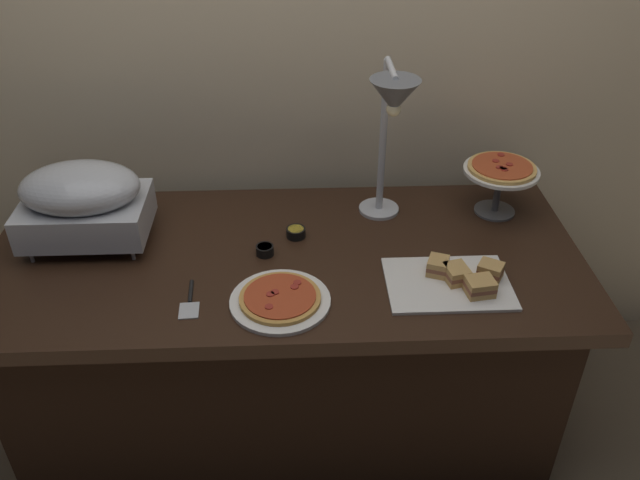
{
  "coord_description": "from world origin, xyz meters",
  "views": [
    {
      "loc": [
        0.04,
        -1.7,
        1.96
      ],
      "look_at": [
        0.11,
        0.0,
        0.81
      ],
      "focal_mm": 36.58,
      "sensor_mm": 36.0,
      "label": 1
    }
  ],
  "objects_px": {
    "heat_lamp": "(392,111)",
    "sauce_cup_far": "(296,232)",
    "sandwich_platter": "(457,280)",
    "pizza_plate_front": "(280,299)",
    "serving_spatula": "(190,301)",
    "pizza_plate_center": "(501,174)",
    "chafing_dish": "(83,201)",
    "sauce_cup_near": "(265,250)"
  },
  "relations": [
    {
      "from": "chafing_dish",
      "to": "serving_spatula",
      "type": "xyz_separation_m",
      "value": [
        0.36,
        -0.33,
        -0.15
      ]
    },
    {
      "from": "heat_lamp",
      "to": "serving_spatula",
      "type": "xyz_separation_m",
      "value": [
        -0.61,
        -0.34,
        -0.43
      ]
    },
    {
      "from": "sauce_cup_far",
      "to": "pizza_plate_center",
      "type": "bearing_deg",
      "value": 10.33
    },
    {
      "from": "pizza_plate_front",
      "to": "serving_spatula",
      "type": "height_order",
      "value": "pizza_plate_front"
    },
    {
      "from": "chafing_dish",
      "to": "heat_lamp",
      "type": "distance_m",
      "value": 1.01
    },
    {
      "from": "pizza_plate_front",
      "to": "sandwich_platter",
      "type": "xyz_separation_m",
      "value": [
        0.53,
        0.06,
        0.01
      ]
    },
    {
      "from": "serving_spatula",
      "to": "heat_lamp",
      "type": "bearing_deg",
      "value": 29.4
    },
    {
      "from": "pizza_plate_center",
      "to": "heat_lamp",
      "type": "bearing_deg",
      "value": -164.08
    },
    {
      "from": "chafing_dish",
      "to": "serving_spatula",
      "type": "height_order",
      "value": "chafing_dish"
    },
    {
      "from": "sauce_cup_far",
      "to": "chafing_dish",
      "type": "bearing_deg",
      "value": 179.64
    },
    {
      "from": "chafing_dish",
      "to": "sauce_cup_far",
      "type": "height_order",
      "value": "chafing_dish"
    },
    {
      "from": "chafing_dish",
      "to": "pizza_plate_front",
      "type": "distance_m",
      "value": 0.73
    },
    {
      "from": "pizza_plate_front",
      "to": "serving_spatula",
      "type": "xyz_separation_m",
      "value": [
        -0.26,
        0.01,
        -0.01
      ]
    },
    {
      "from": "heat_lamp",
      "to": "pizza_plate_center",
      "type": "relative_size",
      "value": 2.17
    },
    {
      "from": "sauce_cup_near",
      "to": "serving_spatula",
      "type": "bearing_deg",
      "value": -132.73
    },
    {
      "from": "pizza_plate_center",
      "to": "chafing_dish",
      "type": "bearing_deg",
      "value": -174.85
    },
    {
      "from": "sandwich_platter",
      "to": "serving_spatula",
      "type": "xyz_separation_m",
      "value": [
        -0.79,
        -0.05,
        -0.02
      ]
    },
    {
      "from": "chafing_dish",
      "to": "sauce_cup_far",
      "type": "bearing_deg",
      "value": -0.36
    },
    {
      "from": "pizza_plate_front",
      "to": "sauce_cup_far",
      "type": "height_order",
      "value": "same"
    },
    {
      "from": "sauce_cup_near",
      "to": "serving_spatula",
      "type": "relative_size",
      "value": 0.33
    },
    {
      "from": "serving_spatula",
      "to": "pizza_plate_center",
      "type": "bearing_deg",
      "value": 24.31
    },
    {
      "from": "sandwich_platter",
      "to": "sauce_cup_far",
      "type": "distance_m",
      "value": 0.55
    },
    {
      "from": "serving_spatula",
      "to": "sandwich_platter",
      "type": "bearing_deg",
      "value": 3.52
    },
    {
      "from": "heat_lamp",
      "to": "sauce_cup_near",
      "type": "height_order",
      "value": "heat_lamp"
    },
    {
      "from": "sauce_cup_near",
      "to": "pizza_plate_center",
      "type": "bearing_deg",
      "value": 15.95
    },
    {
      "from": "heat_lamp",
      "to": "pizza_plate_front",
      "type": "relative_size",
      "value": 1.9
    },
    {
      "from": "chafing_dish",
      "to": "sauce_cup_near",
      "type": "bearing_deg",
      "value": -10.44
    },
    {
      "from": "heat_lamp",
      "to": "pizza_plate_center",
      "type": "distance_m",
      "value": 0.51
    },
    {
      "from": "pizza_plate_center",
      "to": "sauce_cup_far",
      "type": "bearing_deg",
      "value": -169.67
    },
    {
      "from": "heat_lamp",
      "to": "sauce_cup_far",
      "type": "height_order",
      "value": "heat_lamp"
    },
    {
      "from": "pizza_plate_center",
      "to": "sauce_cup_near",
      "type": "relative_size",
      "value": 4.48
    },
    {
      "from": "heat_lamp",
      "to": "sandwich_platter",
      "type": "distance_m",
      "value": 0.54
    },
    {
      "from": "pizza_plate_front",
      "to": "sauce_cup_near",
      "type": "xyz_separation_m",
      "value": [
        -0.05,
        0.24,
        0.01
      ]
    },
    {
      "from": "heat_lamp",
      "to": "pizza_plate_center",
      "type": "bearing_deg",
      "value": 15.92
    },
    {
      "from": "pizza_plate_center",
      "to": "sandwich_platter",
      "type": "bearing_deg",
      "value": -118.73
    },
    {
      "from": "pizza_plate_front",
      "to": "sandwich_platter",
      "type": "distance_m",
      "value": 0.53
    },
    {
      "from": "pizza_plate_center",
      "to": "serving_spatula",
      "type": "xyz_separation_m",
      "value": [
        -1.01,
        -0.46,
        -0.15
      ]
    },
    {
      "from": "chafing_dish",
      "to": "sauce_cup_near",
      "type": "height_order",
      "value": "chafing_dish"
    },
    {
      "from": "pizza_plate_center",
      "to": "sandwich_platter",
      "type": "xyz_separation_m",
      "value": [
        -0.22,
        -0.41,
        -0.13
      ]
    },
    {
      "from": "sauce_cup_near",
      "to": "serving_spatula",
      "type": "height_order",
      "value": "sauce_cup_near"
    },
    {
      "from": "heat_lamp",
      "to": "pizza_plate_center",
      "type": "xyz_separation_m",
      "value": [
        0.41,
        0.12,
        -0.28
      ]
    },
    {
      "from": "pizza_plate_front",
      "to": "pizza_plate_center",
      "type": "xyz_separation_m",
      "value": [
        0.75,
        0.47,
        0.14
      ]
    }
  ]
}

